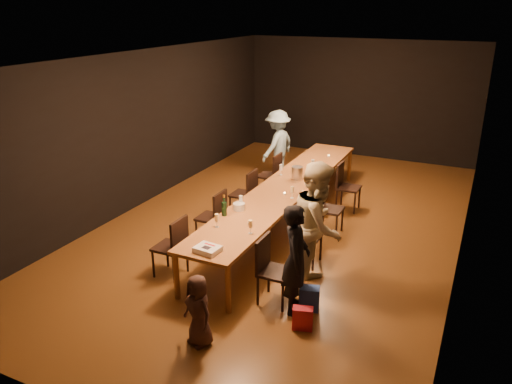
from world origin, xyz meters
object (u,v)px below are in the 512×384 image
at_px(table, 285,189).
at_px(chair_right_1, 307,236).
at_px(child, 198,310).
at_px(chair_right_0, 276,271).
at_px(chair_left_1, 211,217).
at_px(champagne_bottle, 224,205).
at_px(chair_left_0, 169,246).
at_px(chair_left_3, 269,175).
at_px(chair_right_2, 330,209).
at_px(ice_bucket, 297,173).
at_px(chair_left_2, 243,194).
at_px(chair_right_3, 349,187).
at_px(man_blue, 278,145).
at_px(plate_stack, 239,207).
at_px(woman_tan, 318,226).
at_px(birthday_cake, 208,249).
at_px(woman_birthday, 296,259).

relative_size(table, chair_right_1, 6.45).
bearing_deg(child, chair_right_0, 91.03).
height_order(chair_left_1, champagne_bottle, champagne_bottle).
distance_m(chair_left_0, chair_left_3, 3.60).
xyz_separation_m(chair_right_0, chair_right_2, (0.00, 2.40, 0.00)).
bearing_deg(chair_left_3, ice_bucket, -129.24).
relative_size(chair_left_2, champagne_bottle, 2.75).
relative_size(table, ice_bucket, 25.71).
height_order(chair_right_3, man_blue, man_blue).
relative_size(chair_right_3, man_blue, 0.59).
bearing_deg(plate_stack, chair_left_2, 114.40).
bearing_deg(plate_stack, woman_tan, -15.75).
height_order(chair_left_2, man_blue, man_blue).
bearing_deg(man_blue, birthday_cake, 24.30).
bearing_deg(chair_left_3, chair_right_0, -154.72).
xyz_separation_m(chair_right_2, plate_stack, (-1.10, -1.32, 0.34)).
xyz_separation_m(birthday_cake, champagne_bottle, (-0.38, 1.15, 0.13)).
distance_m(chair_right_1, birthday_cake, 1.80).
xyz_separation_m(woman_tan, plate_stack, (-1.44, 0.41, -0.12)).
height_order(chair_right_1, man_blue, man_blue).
distance_m(woman_tan, child, 2.09).
bearing_deg(man_blue, chair_right_0, 34.13).
xyz_separation_m(chair_right_1, champagne_bottle, (-1.20, -0.43, 0.45)).
bearing_deg(chair_right_1, ice_bucket, -154.26).
height_order(chair_right_0, chair_left_1, same).
distance_m(chair_left_0, chair_left_1, 1.20).
bearing_deg(chair_right_0, table, -160.50).
xyz_separation_m(chair_left_3, woman_tan, (2.04, -2.93, 0.46)).
bearing_deg(woman_birthday, chair_right_2, -10.21).
bearing_deg(chair_right_3, chair_left_1, -35.31).
distance_m(chair_right_3, chair_left_2, 2.08).
relative_size(chair_right_1, chair_left_0, 1.00).
bearing_deg(table, chair_left_1, -125.31).
bearing_deg(plate_stack, man_blue, 103.76).
height_order(chair_right_1, woman_tan, woman_tan).
relative_size(table, woman_tan, 3.25).
height_order(chair_left_2, birthday_cake, chair_left_2).
height_order(plate_stack, ice_bucket, ice_bucket).
bearing_deg(chair_left_2, ice_bucket, -62.38).
bearing_deg(child, birthday_cake, 135.35).
distance_m(chair_left_0, chair_left_2, 2.40).
height_order(chair_left_1, chair_left_2, same).
xyz_separation_m(man_blue, ice_bucket, (1.20, -1.89, 0.07)).
height_order(chair_right_3, child, chair_right_3).
height_order(table, woman_birthday, woman_birthday).
bearing_deg(plate_stack, chair_left_0, -119.21).
xyz_separation_m(man_blue, plate_stack, (0.90, -3.68, 0.01)).
xyz_separation_m(table, woman_birthday, (1.15, -2.46, 0.04)).
height_order(chair_right_1, chair_left_1, same).
relative_size(man_blue, ice_bucket, 6.79).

